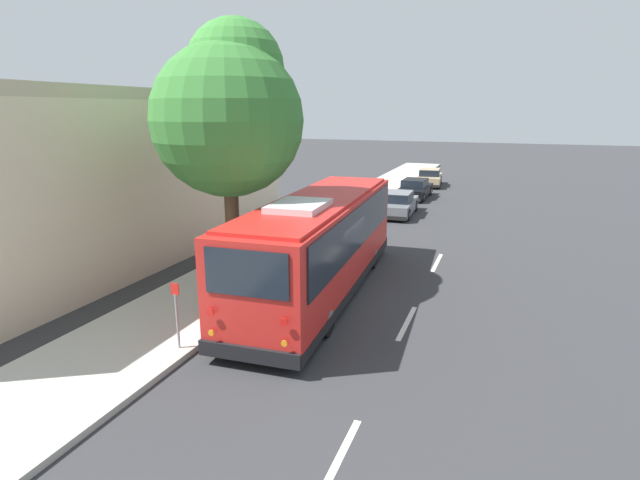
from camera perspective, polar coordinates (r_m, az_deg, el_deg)
The scene contains 14 objects.
ground_plane at distance 15.67m, azimuth 0.37°, elevation -6.75°, with size 160.00×160.00×0.00m, color #333335.
sidewalk_slab at distance 17.09m, azimuth -10.77°, elevation -4.88°, with size 80.00×3.38×0.15m, color beige.
curb_strip at distance 16.28m, azimuth -5.43°, elevation -5.68°, with size 80.00×0.14×0.15m, color #AAA69D.
shuttle_bus at distance 15.66m, azimuth -0.03°, elevation -0.02°, with size 10.87×3.25×3.27m.
parked_sedan_gray at distance 28.18m, azimuth 8.88°, elevation 4.07°, with size 4.50×1.88×1.30m.
parked_sedan_black at distance 33.88m, azimuth 10.78°, elevation 5.73°, with size 4.45×1.83×1.26m.
parked_sedan_tan at distance 39.59m, azimuth 12.40°, elevation 6.95°, with size 4.26×2.03×1.31m.
street_tree at distance 15.44m, azimuth -10.32°, elevation 14.43°, with size 4.52×4.52×8.21m.
sign_post_near at distance 12.45m, azimuth -16.04°, elevation -8.24°, with size 0.06×0.22×1.65m.
sign_post_far at distance 14.13m, azimuth -10.96°, elevation -6.14°, with size 0.06×0.06×1.23m.
building_backdrop at distance 21.31m, azimuth -24.66°, elevation 6.10°, with size 19.14×6.92×6.44m.
lane_stripe_behind at distance 9.18m, azimuth 2.05°, elevation -23.92°, with size 2.40×0.14×0.01m, color silver.
lane_stripe_mid at distance 14.22m, azimuth 9.90°, elevation -9.29°, with size 2.40×0.14×0.01m, color silver.
lane_stripe_ahead at distance 19.79m, azimuth 13.22°, elevation -2.51°, with size 2.40×0.14×0.01m, color silver.
Camera 1 is at (-13.68, -5.04, 5.74)m, focal length 28.00 mm.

